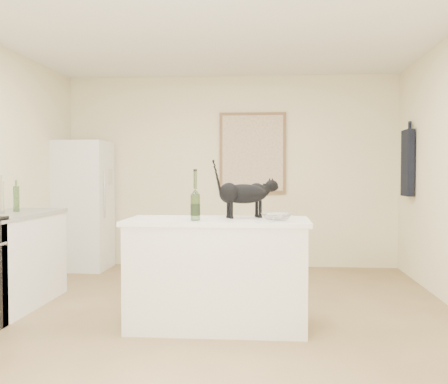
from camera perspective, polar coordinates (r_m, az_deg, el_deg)
floor at (r=4.80m, az=-1.68°, el=-13.41°), size 5.50×5.50×0.00m
ceiling at (r=4.81m, az=-1.71°, el=17.96°), size 5.50×5.50×0.00m
wall_back at (r=7.37m, az=0.72°, el=2.19°), size 4.50×0.00×4.50m
wall_front at (r=1.92m, az=-11.01°, el=2.68°), size 4.50×0.00×4.50m
island_base at (r=4.50m, az=-0.70°, el=-8.84°), size 1.44×0.67×0.86m
island_top at (r=4.44m, az=-0.70°, el=-3.12°), size 1.50×0.70×0.04m
left_cabinets at (r=5.55m, az=-21.89°, el=-6.91°), size 0.60×1.40×0.86m
left_countertop at (r=5.50m, az=-21.95°, el=-2.27°), size 0.62×1.44×0.04m
fridge at (r=7.39m, az=-14.78°, el=-1.37°), size 0.68×0.68×1.70m
artwork_frame at (r=7.33m, az=3.05°, el=4.14°), size 0.90×0.03×1.10m
artwork_canvas at (r=7.31m, az=3.05°, el=4.15°), size 0.82×0.00×1.02m
hanging_garment at (r=6.86m, az=18.89°, el=2.93°), size 0.08×0.34×0.80m
black_cat at (r=4.52m, az=2.06°, el=-0.47°), size 0.54×0.35×0.36m
wine_bottle at (r=4.29m, az=-3.06°, el=-0.63°), size 0.09×0.09×0.36m
glass_bowl at (r=4.28m, az=5.60°, el=-2.65°), size 0.30×0.30×0.06m
fridge_paper at (r=7.37m, az=-12.00°, el=1.62°), size 0.02×0.16×0.20m
counter_bottle_cluster at (r=5.52m, az=-21.92°, el=-0.62°), size 0.09×0.30×0.30m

